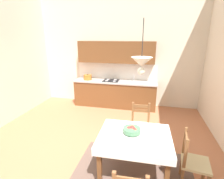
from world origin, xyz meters
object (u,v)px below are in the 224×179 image
object	(u,v)px
kitchen_cabinetry	(115,82)
dining_table	(134,142)
dining_chair_kitchen_side	(140,125)
fruit_bowl	(132,130)
dining_chair_window_side	(193,162)
pendant_lamp	(142,63)

from	to	relation	value
kitchen_cabinetry	dining_table	xyz separation A→B (m)	(0.96, -3.01, -0.24)
dining_chair_kitchen_side	fruit_bowl	bearing A→B (deg)	-96.82
dining_table	fruit_bowl	bearing A→B (deg)	133.49
dining_chair_kitchen_side	dining_chair_window_side	xyz separation A→B (m)	(0.89, -1.00, 0.00)
dining_chair_window_side	dining_chair_kitchen_side	bearing A→B (deg)	131.57
dining_chair_window_side	fruit_bowl	xyz separation A→B (m)	(-0.99, 0.12, 0.37)
kitchen_cabinetry	dining_chair_kitchen_side	world-z (taller)	kitchen_cabinetry
dining_table	fruit_bowl	xyz separation A→B (m)	(-0.06, 0.06, 0.19)
dining_chair_kitchen_side	pendant_lamp	world-z (taller)	pendant_lamp
dining_table	dining_chair_kitchen_side	distance (m)	0.95
dining_chair_window_side	pendant_lamp	bearing A→B (deg)	172.26
kitchen_cabinetry	dining_chair_window_side	world-z (taller)	kitchen_cabinetry
kitchen_cabinetry	dining_chair_window_side	xyz separation A→B (m)	(1.89, -3.07, -0.41)
dining_table	pendant_lamp	size ratio (longest dim) A/B	1.53
dining_chair_kitchen_side	pendant_lamp	bearing A→B (deg)	-89.92
dining_table	fruit_bowl	world-z (taller)	fruit_bowl
fruit_bowl	pendant_lamp	distance (m)	1.16
dining_table	pendant_lamp	bearing A→B (deg)	47.69
dining_chair_window_side	kitchen_cabinetry	bearing A→B (deg)	121.62
dining_chair_kitchen_side	pendant_lamp	xyz separation A→B (m)	(0.00, -0.88, 1.53)
dining_table	dining_chair_window_side	xyz separation A→B (m)	(0.93, -0.06, -0.18)
dining_chair_kitchen_side	dining_chair_window_side	world-z (taller)	same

